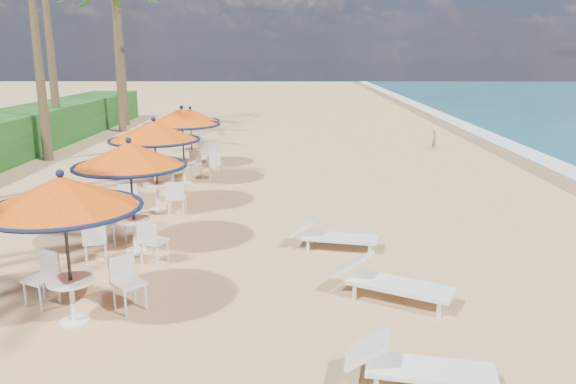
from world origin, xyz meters
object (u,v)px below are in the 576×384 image
lounger_mid (388,281)px  lounger_far (331,235)px  station_1 (128,169)px  station_3 (183,127)px  lounger_near (415,365)px  station_0 (65,206)px  station_4 (193,121)px  station_2 (155,143)px

lounger_mid → lounger_far: 2.84m
station_1 → station_3: station_3 is taller
lounger_near → lounger_far: (-0.78, 5.46, -0.00)m
station_0 → station_4: (-0.32, 13.14, -0.18)m
station_0 → station_3: (-0.09, 10.14, -0.03)m
station_3 → station_1: bearing=-88.9°
lounger_far → station_4: bearing=128.2°
station_4 → lounger_far: size_ratio=1.16×
station_1 → lounger_mid: station_1 is taller
station_2 → lounger_far: (4.72, -3.19, -1.61)m
station_1 → station_4: station_1 is taller
station_1 → lounger_mid: 6.05m
station_0 → station_4: station_0 is taller
station_4 → lounger_mid: 13.57m
station_2 → lounger_mid: station_2 is taller
station_1 → station_3: 6.81m
lounger_far → lounger_mid: bearing=-60.7°
station_1 → station_2: station_2 is taller
lounger_mid → lounger_far: (-0.87, 2.70, -0.04)m
station_1 → lounger_near: size_ratio=1.26×
station_0 → station_3: size_ratio=0.97×
station_4 → lounger_near: size_ratio=1.15×
station_0 → station_2: (-0.23, 6.79, -0.04)m
station_4 → lounger_mid: size_ratio=1.05×
station_4 → station_1: bearing=-88.0°
station_2 → lounger_mid: 8.27m
station_0 → lounger_mid: station_0 is taller
lounger_mid → station_1: bearing=-176.4°
station_0 → station_1: station_0 is taller
station_0 → station_1: size_ratio=1.00×
station_2 → lounger_mid: (5.58, -5.89, -1.57)m
station_2 → station_0: bearing=-88.1°
station_3 → station_4: station_3 is taller
station_1 → station_2: 3.47m
station_3 → station_4: (-0.22, 3.00, -0.16)m
station_4 → station_0: bearing=-88.6°
lounger_near → lounger_far: bearing=109.0°
lounger_near → lounger_mid: bearing=99.1°
station_3 → lounger_mid: (5.45, -9.25, -1.59)m
station_0 → station_1: (0.03, 3.33, -0.09)m
lounger_mid → station_2: bearing=161.6°
station_3 → lounger_near: (5.35, -12.00, -1.62)m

